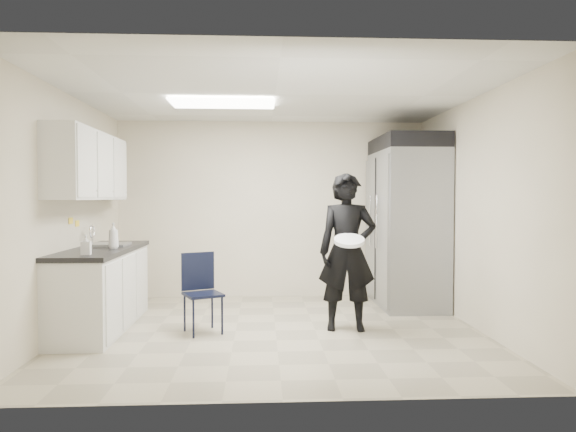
{
  "coord_description": "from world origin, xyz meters",
  "views": [
    {
      "loc": [
        -0.15,
        -5.63,
        1.47
      ],
      "look_at": [
        0.15,
        0.2,
        1.26
      ],
      "focal_mm": 32.0,
      "sensor_mm": 36.0,
      "label": 1
    }
  ],
  "objects": [
    {
      "name": "ceiling_panel",
      "position": [
        -0.6,
        0.4,
        2.57
      ],
      "size": [
        1.2,
        0.6,
        0.02
      ],
      "primitive_type": "cube",
      "color": "white",
      "rests_on": "ceiling"
    },
    {
      "name": "folding_chair",
      "position": [
        -0.79,
        -0.06,
        0.42
      ],
      "size": [
        0.5,
        0.5,
        0.84
      ],
      "primitive_type": "cube",
      "rotation": [
        0.0,
        0.0,
        0.44
      ],
      "color": "black",
      "rests_on": "floor"
    },
    {
      "name": "right_wall",
      "position": [
        2.25,
        0.0,
        1.3
      ],
      "size": [
        0.0,
        4.0,
        4.0
      ],
      "primitive_type": "plane",
      "rotation": [
        1.57,
        0.0,
        -1.57
      ],
      "color": "beige",
      "rests_on": "floor"
    },
    {
      "name": "sink",
      "position": [
        -1.93,
        0.45,
        0.87
      ],
      "size": [
        0.42,
        0.4,
        0.14
      ],
      "primitive_type": "cube",
      "color": "gray",
      "rests_on": "countertop"
    },
    {
      "name": "towel_dispenser",
      "position": [
        -2.14,
        1.35,
        1.62
      ],
      "size": [
        0.22,
        0.3,
        0.35
      ],
      "primitive_type": "cube",
      "color": "black",
      "rests_on": "left_wall"
    },
    {
      "name": "faucet",
      "position": [
        -2.13,
        0.45,
        1.02
      ],
      "size": [
        0.02,
        0.02,
        0.24
      ],
      "primitive_type": "cylinder",
      "color": "silver",
      "rests_on": "countertop"
    },
    {
      "name": "notice_sticker_left",
      "position": [
        -2.24,
        0.1,
        1.22
      ],
      "size": [
        0.0,
        0.12,
        0.07
      ],
      "primitive_type": "cube",
      "color": "yellow",
      "rests_on": "left_wall"
    },
    {
      "name": "fridge_compressor",
      "position": [
        1.83,
        1.27,
        2.2
      ],
      "size": [
        0.8,
        1.35,
        0.2
      ],
      "primitive_type": "cube",
      "color": "black",
      "rests_on": "commercial_fridge"
    },
    {
      "name": "bucket_lid",
      "position": [
        0.78,
        -0.24,
        1.02
      ],
      "size": [
        0.35,
        0.35,
        0.04
      ],
      "primitive_type": "cylinder",
      "rotation": [
        0.0,
        0.0,
        -0.09
      ],
      "color": "silver",
      "rests_on": "man_tuxedo"
    },
    {
      "name": "commercial_fridge",
      "position": [
        1.83,
        1.27,
        1.05
      ],
      "size": [
        0.8,
        1.35,
        2.1
      ],
      "primitive_type": "cube",
      "color": "gray",
      "rests_on": "floor"
    },
    {
      "name": "ceiling",
      "position": [
        0.0,
        0.0,
        2.6
      ],
      "size": [
        4.5,
        4.5,
        0.0
      ],
      "primitive_type": "plane",
      "rotation": [
        3.14,
        0.0,
        0.0
      ],
      "color": "silver",
      "rests_on": "back_wall"
    },
    {
      "name": "soap_bottle_a",
      "position": [
        -1.79,
        0.11,
        1.05
      ],
      "size": [
        0.14,
        0.14,
        0.29
      ],
      "primitive_type": "imported",
      "rotation": [
        0.0,
        0.0,
        0.25
      ],
      "color": "white",
      "rests_on": "countertop"
    },
    {
      "name": "countertop",
      "position": [
        -1.95,
        0.2,
        0.89
      ],
      "size": [
        0.64,
        1.95,
        0.05
      ],
      "primitive_type": "cube",
      "color": "black",
      "rests_on": "lower_counter"
    },
    {
      "name": "man_tuxedo",
      "position": [
        0.8,
        0.01,
        0.87
      ],
      "size": [
        0.67,
        0.48,
        1.74
      ],
      "primitive_type": "imported",
      "rotation": [
        0.0,
        0.0,
        -0.09
      ],
      "color": "black",
      "rests_on": "floor"
    },
    {
      "name": "left_wall",
      "position": [
        -2.25,
        0.0,
        1.3
      ],
      "size": [
        0.0,
        4.0,
        4.0
      ],
      "primitive_type": "plane",
      "rotation": [
        1.57,
        0.0,
        1.57
      ],
      "color": "beige",
      "rests_on": "floor"
    },
    {
      "name": "notice_sticker_right",
      "position": [
        -2.24,
        0.3,
        1.18
      ],
      "size": [
        0.0,
        0.12,
        0.07
      ],
      "primitive_type": "cube",
      "color": "yellow",
      "rests_on": "left_wall"
    },
    {
      "name": "lower_counter",
      "position": [
        -1.95,
        0.2,
        0.43
      ],
      "size": [
        0.6,
        1.9,
        0.86
      ],
      "primitive_type": "cube",
      "color": "silver",
      "rests_on": "floor"
    },
    {
      "name": "upper_cabinets",
      "position": [
        -2.08,
        0.2,
        1.83
      ],
      "size": [
        0.35,
        1.8,
        0.75
      ],
      "primitive_type": "cube",
      "color": "silver",
      "rests_on": "left_wall"
    },
    {
      "name": "soap_bottle_b",
      "position": [
        -1.88,
        -0.52,
        1.01
      ],
      "size": [
        0.1,
        0.1,
        0.2
      ],
      "primitive_type": "imported",
      "rotation": [
        0.0,
        0.0,
        0.12
      ],
      "color": "silver",
      "rests_on": "countertop"
    },
    {
      "name": "back_wall",
      "position": [
        0.0,
        2.0,
        1.3
      ],
      "size": [
        4.5,
        0.0,
        4.5
      ],
      "primitive_type": "plane",
      "rotation": [
        1.57,
        0.0,
        0.0
      ],
      "color": "beige",
      "rests_on": "floor"
    },
    {
      "name": "floor",
      "position": [
        0.0,
        0.0,
        0.0
      ],
      "size": [
        4.5,
        4.5,
        0.0
      ],
      "primitive_type": "plane",
      "color": "tan",
      "rests_on": "ground"
    }
  ]
}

